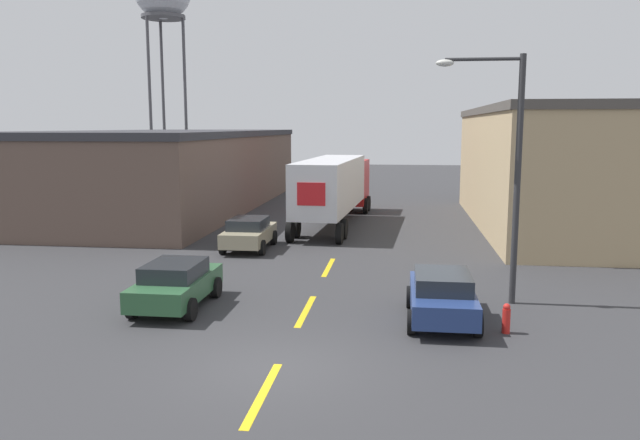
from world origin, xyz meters
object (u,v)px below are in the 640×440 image
object	(u,v)px
parked_car_left_near	(176,283)
fire_hydrant	(506,318)
parked_car_left_far	(249,233)
parked_car_right_near	(442,295)
street_lamp	(507,161)
semi_truck	(336,184)

from	to	relation	value
parked_car_left_near	fire_hydrant	size ratio (longest dim) A/B	4.92
parked_car_left_far	parked_car_right_near	world-z (taller)	same
parked_car_left_far	street_lamp	xyz separation A→B (m)	(10.21, -7.61, 3.79)
parked_car_left_near	parked_car_right_near	world-z (taller)	same
semi_truck	fire_hydrant	distance (m)	20.00
parked_car_right_near	semi_truck	bearing A→B (deg)	105.59
semi_truck	fire_hydrant	size ratio (longest dim) A/B	16.97
parked_car_left_near	street_lamp	world-z (taller)	street_lamp
parked_car_left_near	fire_hydrant	world-z (taller)	parked_car_left_near
street_lamp	fire_hydrant	distance (m)	5.17
parked_car_left_near	parked_car_right_near	bearing A→B (deg)	-2.43
parked_car_left_near	fire_hydrant	distance (m)	9.94
street_lamp	fire_hydrant	world-z (taller)	street_lamp
parked_car_right_near	street_lamp	world-z (taller)	street_lamp
parked_car_right_near	street_lamp	xyz separation A→B (m)	(2.04, 2.22, 3.79)
semi_truck	parked_car_left_far	bearing A→B (deg)	-108.01
semi_truck	parked_car_left_near	size ratio (longest dim) A/B	3.45
parked_car_left_far	parked_car_left_near	size ratio (longest dim) A/B	1.00
parked_car_left_near	street_lamp	distance (m)	11.05
parked_car_left_far	fire_hydrant	bearing A→B (deg)	-47.25
parked_car_left_far	street_lamp	world-z (taller)	street_lamp
parked_car_left_near	parked_car_right_near	size ratio (longest dim) A/B	1.00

